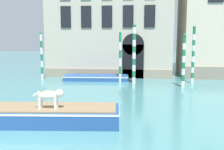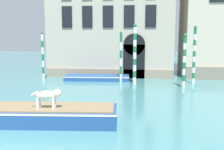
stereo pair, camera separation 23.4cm
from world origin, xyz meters
name	(u,v)px [view 1 (the left image)]	position (x,y,z in m)	size (l,w,h in m)	color
palazzo_left	(111,8)	(1.76, 20.15, 6.55)	(11.62, 6.13, 13.12)	#BCB29E
boat_foreground	(14,114)	(-0.50, 4.05, 0.40)	(9.00, 2.56, 0.75)	#234C8C
dog_on_deck	(50,95)	(1.15, 3.89, 1.29)	(1.25, 0.44, 0.83)	silver
boat_moored_near_palazzo	(96,78)	(0.99, 15.74, 0.22)	(5.57, 2.13, 0.41)	#234C8C
mooring_pole_0	(134,54)	(4.24, 14.53, 2.36)	(0.28, 0.28, 4.68)	white
mooring_pole_1	(184,60)	(7.87, 13.26, 1.98)	(0.25, 0.25, 3.91)	white
mooring_pole_3	(193,55)	(8.85, 14.96, 2.28)	(0.24, 0.24, 4.52)	white
mooring_pole_4	(120,57)	(3.10, 15.04, 2.06)	(0.21, 0.21, 4.09)	white
mooring_pole_5	(42,56)	(-3.58, 15.19, 2.06)	(0.20, 0.20, 4.09)	white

